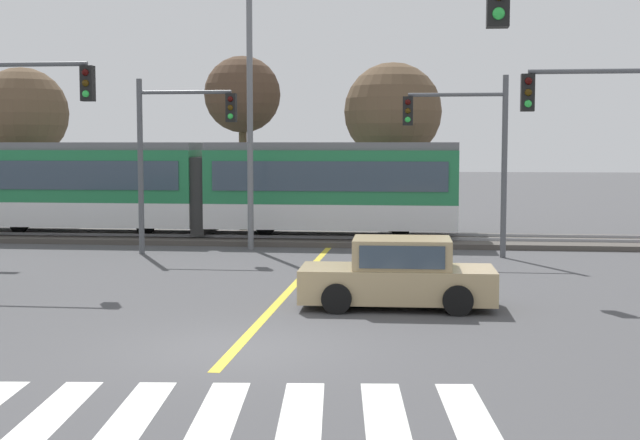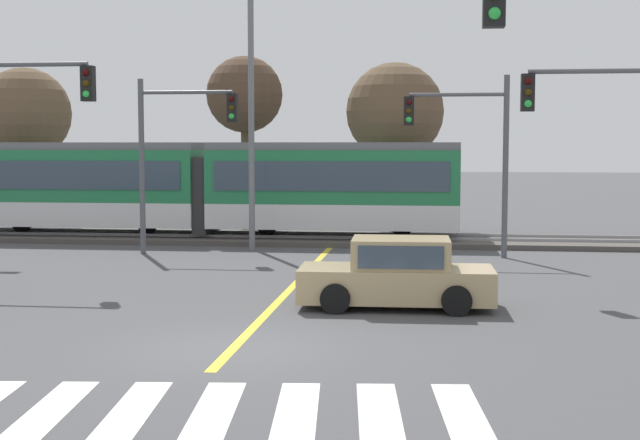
{
  "view_description": "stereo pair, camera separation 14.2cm",
  "coord_description": "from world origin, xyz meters",
  "px_view_note": "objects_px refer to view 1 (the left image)",
  "views": [
    {
      "loc": [
        3.23,
        -14.94,
        3.55
      ],
      "look_at": [
        0.58,
        7.73,
        1.6
      ],
      "focal_mm": 50.0,
      "sensor_mm": 36.0,
      "label": 1
    },
    {
      "loc": [
        3.37,
        -14.92,
        3.55
      ],
      "look_at": [
        0.58,
        7.73,
        1.6
      ],
      "focal_mm": 50.0,
      "sensor_mm": 36.0,
      "label": 2
    }
  ],
  "objects_px": {
    "bare_tree_west": "(242,96)",
    "traffic_light_far_left": "(174,139)",
    "sedan_crossing": "(398,276)",
    "light_rail_tram": "(204,185)",
    "traffic_light_far_right": "(469,140)",
    "bare_tree_far_west": "(22,114)",
    "street_lamp_centre": "(256,88)",
    "traffic_light_mid_right": "(634,133)",
    "bare_tree_east": "(393,112)"
  },
  "relations": [
    {
      "from": "bare_tree_far_west",
      "to": "street_lamp_centre",
      "type": "bearing_deg",
      "value": -30.76
    },
    {
      "from": "light_rail_tram",
      "to": "street_lamp_centre",
      "type": "bearing_deg",
      "value": -47.09
    },
    {
      "from": "sedan_crossing",
      "to": "light_rail_tram",
      "type": "bearing_deg",
      "value": 120.26
    },
    {
      "from": "traffic_light_far_left",
      "to": "bare_tree_east",
      "type": "distance_m",
      "value": 10.77
    },
    {
      "from": "bare_tree_far_west",
      "to": "bare_tree_east",
      "type": "xyz_separation_m",
      "value": [
        15.69,
        -0.05,
        0.02
      ]
    },
    {
      "from": "traffic_light_far_right",
      "to": "bare_tree_west",
      "type": "relative_size",
      "value": 0.8
    },
    {
      "from": "sedan_crossing",
      "to": "traffic_light_mid_right",
      "type": "bearing_deg",
      "value": 27.59
    },
    {
      "from": "traffic_light_far_right",
      "to": "bare_tree_west",
      "type": "distance_m",
      "value": 11.7
    },
    {
      "from": "bare_tree_west",
      "to": "bare_tree_east",
      "type": "bearing_deg",
      "value": 4.16
    },
    {
      "from": "bare_tree_west",
      "to": "bare_tree_far_west",
      "type": "bearing_deg",
      "value": 177.09
    },
    {
      "from": "street_lamp_centre",
      "to": "bare_tree_east",
      "type": "height_order",
      "value": "street_lamp_centre"
    },
    {
      "from": "sedan_crossing",
      "to": "traffic_light_far_right",
      "type": "bearing_deg",
      "value": 77.92
    },
    {
      "from": "bare_tree_far_west",
      "to": "traffic_light_mid_right",
      "type": "bearing_deg",
      "value": -32.77
    },
    {
      "from": "traffic_light_far_left",
      "to": "traffic_light_far_right",
      "type": "bearing_deg",
      "value": 2.12
    },
    {
      "from": "sedan_crossing",
      "to": "traffic_light_far_left",
      "type": "height_order",
      "value": "traffic_light_far_left"
    },
    {
      "from": "sedan_crossing",
      "to": "bare_tree_west",
      "type": "relative_size",
      "value": 0.6
    },
    {
      "from": "sedan_crossing",
      "to": "bare_tree_far_west",
      "type": "bearing_deg",
      "value": 134.0
    },
    {
      "from": "street_lamp_centre",
      "to": "light_rail_tram",
      "type": "bearing_deg",
      "value": 132.91
    },
    {
      "from": "traffic_light_far_left",
      "to": "traffic_light_mid_right",
      "type": "height_order",
      "value": "traffic_light_mid_right"
    },
    {
      "from": "street_lamp_centre",
      "to": "sedan_crossing",
      "type": "bearing_deg",
      "value": -63.68
    },
    {
      "from": "bare_tree_west",
      "to": "traffic_light_far_left",
      "type": "bearing_deg",
      "value": -94.51
    },
    {
      "from": "traffic_light_far_left",
      "to": "bare_tree_west",
      "type": "bearing_deg",
      "value": 85.49
    },
    {
      "from": "traffic_light_far_left",
      "to": "traffic_light_far_right",
      "type": "xyz_separation_m",
      "value": [
        9.35,
        0.35,
        -0.04
      ]
    },
    {
      "from": "sedan_crossing",
      "to": "street_lamp_centre",
      "type": "distance_m",
      "value": 12.37
    },
    {
      "from": "light_rail_tram",
      "to": "traffic_light_mid_right",
      "type": "xyz_separation_m",
      "value": [
        13.03,
        -10.0,
        1.77
      ]
    },
    {
      "from": "traffic_light_far_left",
      "to": "sedan_crossing",
      "type": "bearing_deg",
      "value": -49.15
    },
    {
      "from": "sedan_crossing",
      "to": "bare_tree_west",
      "type": "bearing_deg",
      "value": 112.4
    },
    {
      "from": "traffic_light_far_left",
      "to": "traffic_light_mid_right",
      "type": "xyz_separation_m",
      "value": [
        12.95,
        -5.72,
        0.12
      ]
    },
    {
      "from": "sedan_crossing",
      "to": "bare_tree_east",
      "type": "relative_size",
      "value": 0.62
    },
    {
      "from": "sedan_crossing",
      "to": "traffic_light_far_right",
      "type": "height_order",
      "value": "traffic_light_far_right"
    },
    {
      "from": "traffic_light_far_right",
      "to": "bare_tree_east",
      "type": "bearing_deg",
      "value": 108.32
    },
    {
      "from": "bare_tree_far_west",
      "to": "bare_tree_east",
      "type": "bearing_deg",
      "value": -0.18
    },
    {
      "from": "light_rail_tram",
      "to": "sedan_crossing",
      "type": "distance_m",
      "value": 14.97
    },
    {
      "from": "traffic_light_far_right",
      "to": "traffic_light_far_left",
      "type": "bearing_deg",
      "value": -177.88
    },
    {
      "from": "traffic_light_mid_right",
      "to": "light_rail_tram",
      "type": "bearing_deg",
      "value": 142.51
    },
    {
      "from": "sedan_crossing",
      "to": "street_lamp_centre",
      "type": "relative_size",
      "value": 0.44
    },
    {
      "from": "light_rail_tram",
      "to": "traffic_light_far_right",
      "type": "height_order",
      "value": "traffic_light_far_right"
    },
    {
      "from": "traffic_light_mid_right",
      "to": "bare_tree_west",
      "type": "distance_m",
      "value": 18.46
    },
    {
      "from": "light_rail_tram",
      "to": "street_lamp_centre",
      "type": "relative_size",
      "value": 1.92
    },
    {
      "from": "sedan_crossing",
      "to": "bare_tree_far_west",
      "type": "xyz_separation_m",
      "value": [
        -16.43,
        17.01,
        4.12
      ]
    },
    {
      "from": "traffic_light_far_right",
      "to": "bare_tree_west",
      "type": "xyz_separation_m",
      "value": [
        -8.72,
        7.58,
        1.85
      ]
    },
    {
      "from": "traffic_light_far_left",
      "to": "bare_tree_far_west",
      "type": "bearing_deg",
      "value": 136.91
    },
    {
      "from": "traffic_light_far_left",
      "to": "street_lamp_centre",
      "type": "bearing_deg",
      "value": 34.93
    },
    {
      "from": "light_rail_tram",
      "to": "bare_tree_far_west",
      "type": "distance_m",
      "value": 10.21
    },
    {
      "from": "bare_tree_far_west",
      "to": "bare_tree_west",
      "type": "relative_size",
      "value": 0.96
    },
    {
      "from": "light_rail_tram",
      "to": "bare_tree_west",
      "type": "xyz_separation_m",
      "value": [
        0.7,
        3.64,
        3.46
      ]
    },
    {
      "from": "light_rail_tram",
      "to": "sedan_crossing",
      "type": "relative_size",
      "value": 4.36
    },
    {
      "from": "traffic_light_far_right",
      "to": "bare_tree_west",
      "type": "height_order",
      "value": "bare_tree_west"
    },
    {
      "from": "sedan_crossing",
      "to": "bare_tree_west",
      "type": "xyz_separation_m",
      "value": [
        -6.81,
        16.52,
        4.81
      ]
    },
    {
      "from": "bare_tree_west",
      "to": "bare_tree_east",
      "type": "distance_m",
      "value": 6.12
    }
  ]
}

